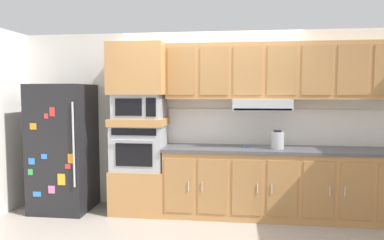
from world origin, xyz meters
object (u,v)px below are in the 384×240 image
refrigerator (63,148)px  electric_kettle (277,140)px  built_in_oven (140,147)px  microwave (139,106)px  screwdriver (246,146)px

refrigerator → electric_kettle: (2.93, 0.02, 0.15)m
built_in_oven → microwave: 0.56m
screwdriver → electric_kettle: 0.41m
built_in_oven → microwave: bearing=-0.8°
built_in_oven → electric_kettle: built_in_oven is taller
microwave → electric_kettle: 1.90m
built_in_oven → electric_kettle: bearing=-1.5°
built_in_oven → microwave: size_ratio=1.09×
built_in_oven → screwdriver: size_ratio=4.88×
refrigerator → screwdriver: 2.53m
refrigerator → microwave: 1.23m
built_in_oven → screwdriver: 1.45m
microwave → screwdriver: microwave is taller
built_in_oven → electric_kettle: (1.85, -0.05, 0.13)m
screwdriver → electric_kettle: (0.40, -0.05, 0.10)m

